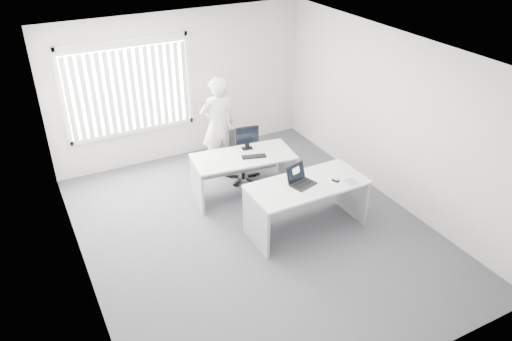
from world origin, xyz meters
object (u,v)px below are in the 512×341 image
desk_far (244,167)px  person (218,125)px  laptop (303,177)px  office_chair (242,164)px  monitor (247,138)px  desk_near (307,196)px

desk_far → person: bearing=96.8°
laptop → office_chair: bearing=77.6°
person → laptop: (0.33, -2.36, 0.05)m
laptop → monitor: size_ratio=0.88×
person → laptop: 2.38m
desk_far → person: size_ratio=0.97×
desk_far → office_chair: bearing=73.7°
laptop → monitor: monitor is taller
desk_near → office_chair: (-0.18, 1.86, -0.30)m
office_chair → laptop: size_ratio=2.59×
desk_far → person: (0.00, 1.03, 0.36)m
desk_far → monitor: monitor is taller
office_chair → laptop: 1.98m
desk_near → monitor: (-0.24, 1.53, 0.38)m
desk_near → desk_far: 1.38m
monitor → office_chair: bearing=89.9°
desk_near → desk_far: bearing=107.0°
desk_near → monitor: bearing=98.6°
monitor → laptop: bearing=-74.1°
office_chair → person: (-0.23, 0.50, 0.62)m
monitor → person: bearing=111.5°
monitor → desk_far: bearing=-120.0°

